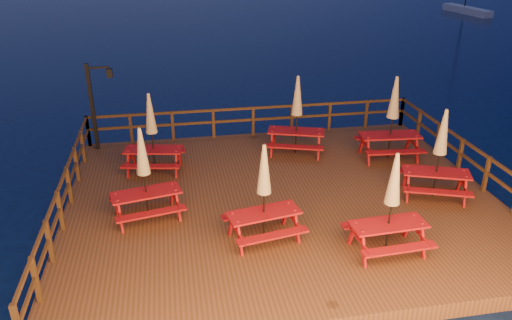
% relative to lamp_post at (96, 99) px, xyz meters
% --- Properties ---
extents(ground, '(500.00, 500.00, 0.00)m').
position_rel_lamp_post_xyz_m(ground, '(5.39, -4.55, -2.20)').
color(ground, '#051233').
rests_on(ground, ground).
extents(deck, '(12.00, 10.00, 0.40)m').
position_rel_lamp_post_xyz_m(deck, '(5.39, -4.55, -2.00)').
color(deck, '#492E17').
rests_on(deck, ground).
extents(deck_piles, '(11.44, 9.44, 1.40)m').
position_rel_lamp_post_xyz_m(deck_piles, '(5.39, -4.55, -2.50)').
color(deck_piles, '#3C2513').
rests_on(deck_piles, ground).
extents(railing, '(11.80, 9.75, 1.10)m').
position_rel_lamp_post_xyz_m(railing, '(5.39, -2.77, -1.03)').
color(railing, '#3C2513').
rests_on(railing, deck).
extents(lamp_post, '(0.85, 0.18, 3.00)m').
position_rel_lamp_post_xyz_m(lamp_post, '(0.00, 0.00, 0.00)').
color(lamp_post, black).
rests_on(lamp_post, deck).
extents(sailboat, '(1.73, 6.38, 9.36)m').
position_rel_lamp_post_xyz_m(sailboat, '(31.62, 29.28, -1.88)').
color(sailboat, silver).
rests_on(sailboat, ground).
extents(picnic_table_0, '(2.04, 1.79, 2.54)m').
position_rel_lamp_post_xyz_m(picnic_table_0, '(1.65, -5.03, -0.48)').
color(picnic_table_0, maroon).
rests_on(picnic_table_0, deck).
extents(picnic_table_1, '(2.07, 1.76, 2.79)m').
position_rel_lamp_post_xyz_m(picnic_table_1, '(9.48, -2.53, -0.35)').
color(picnic_table_1, maroon).
rests_on(picnic_table_1, deck).
extents(picnic_table_2, '(2.02, 1.77, 2.55)m').
position_rel_lamp_post_xyz_m(picnic_table_2, '(1.82, -2.20, -0.47)').
color(picnic_table_2, maroon).
rests_on(picnic_table_2, deck).
extents(picnic_table_3, '(1.99, 1.74, 2.51)m').
position_rel_lamp_post_xyz_m(picnic_table_3, '(4.47, -6.55, -0.49)').
color(picnic_table_3, maroon).
rests_on(picnic_table_3, deck).
extents(picnic_table_4, '(2.27, 2.05, 2.69)m').
position_rel_lamp_post_xyz_m(picnic_table_4, '(6.54, -1.56, -0.40)').
color(picnic_table_4, maroon).
rests_on(picnic_table_4, deck).
extents(picnic_table_5, '(2.23, 2.04, 2.62)m').
position_rel_lamp_post_xyz_m(picnic_table_5, '(9.64, -5.27, -0.44)').
color(picnic_table_5, maroon).
rests_on(picnic_table_5, deck).
extents(picnic_table_6, '(1.84, 1.54, 2.53)m').
position_rel_lamp_post_xyz_m(picnic_table_6, '(7.22, -7.56, -0.48)').
color(picnic_table_6, maroon).
rests_on(picnic_table_6, deck).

